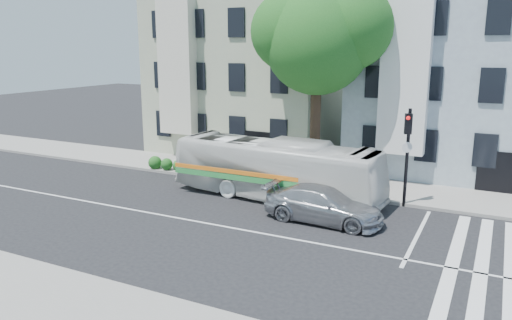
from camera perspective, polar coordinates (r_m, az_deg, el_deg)
The scene contains 9 objects.
ground at distance 20.38m, azimuth -1.73°, elevation -7.96°, with size 120.00×120.00×0.00m, color black.
sidewalk_far at distance 27.32m, azimuth 6.25°, elevation -2.41°, with size 80.00×4.00×0.15m, color gray.
building_left at distance 35.63m, azimuth -0.25°, elevation 10.09°, with size 12.00×10.00×11.00m, color #A0AA8F.
building_right at distance 31.87m, azimuth 23.12°, elevation 8.73°, with size 12.00×10.00×11.00m, color #8A97A4.
street_tree at distance 27.04m, azimuth 7.35°, elevation 14.02°, with size 7.30×5.90×11.10m.
bus at distance 24.01m, azimuth 2.25°, elevation -1.06°, with size 10.53×2.46×2.93m, color silver.
sedan at distance 21.27m, azimuth 7.70°, elevation -5.07°, with size 5.08×2.06×1.47m, color #B0B1B7.
hedge at distance 27.80m, azimuth -4.53°, elevation -1.20°, with size 8.50×0.84×0.70m, color #325F1F, non-canonical shape.
traffic_signal at distance 23.40m, azimuth 16.92°, elevation 1.71°, with size 0.45×0.54×4.55m.
Camera 1 is at (9.07, -16.75, 7.26)m, focal length 35.00 mm.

